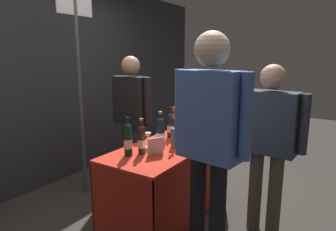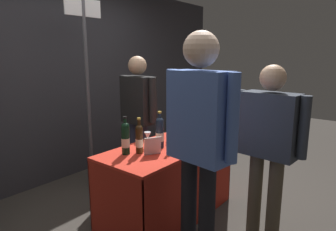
# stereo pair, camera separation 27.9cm
# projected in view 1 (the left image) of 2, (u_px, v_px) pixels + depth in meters

# --- Properties ---
(ground_plane) EXTENTS (12.00, 12.00, 0.00)m
(ground_plane) POSITION_uv_depth(u_px,v_px,m) (168.00, 215.00, 3.01)
(ground_plane) COLOR #38332D
(back_partition) EXTENTS (6.50, 0.12, 2.59)m
(back_partition) POSITION_uv_depth(u_px,v_px,m) (52.00, 81.00, 3.67)
(back_partition) COLOR #2D2D33
(back_partition) RESTS_ON ground_plane
(tasting_table) EXTENTS (1.41, 0.66, 0.75)m
(tasting_table) POSITION_uv_depth(u_px,v_px,m) (168.00, 168.00, 2.90)
(tasting_table) COLOR red
(tasting_table) RESTS_ON ground_plane
(featured_wine_bottle) EXTENTS (0.07, 0.07, 0.33)m
(featured_wine_bottle) POSITION_uv_depth(u_px,v_px,m) (170.00, 125.00, 3.11)
(featured_wine_bottle) COLOR #192333
(featured_wine_bottle) RESTS_ON tasting_table
(display_bottle_0) EXTENTS (0.08, 0.08, 0.32)m
(display_bottle_0) POSITION_uv_depth(u_px,v_px,m) (185.00, 125.00, 3.11)
(display_bottle_0) COLOR #192333
(display_bottle_0) RESTS_ON tasting_table
(display_bottle_1) EXTENTS (0.08, 0.08, 0.35)m
(display_bottle_1) POSITION_uv_depth(u_px,v_px,m) (161.00, 132.00, 2.75)
(display_bottle_1) COLOR #192333
(display_bottle_1) RESTS_ON tasting_table
(display_bottle_2) EXTENTS (0.07, 0.07, 0.33)m
(display_bottle_2) POSITION_uv_depth(u_px,v_px,m) (142.00, 139.00, 2.59)
(display_bottle_2) COLOR #38230F
(display_bottle_2) RESTS_ON tasting_table
(display_bottle_3) EXTENTS (0.08, 0.08, 0.31)m
(display_bottle_3) POSITION_uv_depth(u_px,v_px,m) (185.00, 128.00, 3.00)
(display_bottle_3) COLOR #38230F
(display_bottle_3) RESTS_ON tasting_table
(display_bottle_4) EXTENTS (0.07, 0.07, 0.34)m
(display_bottle_4) POSITION_uv_depth(u_px,v_px,m) (128.00, 139.00, 2.54)
(display_bottle_4) COLOR black
(display_bottle_4) RESTS_ON tasting_table
(wine_glass_near_vendor) EXTENTS (0.07, 0.07, 0.15)m
(wine_glass_near_vendor) POSITION_uv_depth(u_px,v_px,m) (148.00, 137.00, 2.78)
(wine_glass_near_vendor) COLOR silver
(wine_glass_near_vendor) RESTS_ON tasting_table
(wine_glass_mid) EXTENTS (0.07, 0.07, 0.14)m
(wine_glass_mid) POSITION_uv_depth(u_px,v_px,m) (178.00, 127.00, 3.18)
(wine_glass_mid) COLOR silver
(wine_glass_mid) RESTS_ON tasting_table
(flower_vase) EXTENTS (0.08, 0.08, 0.39)m
(flower_vase) POSITION_uv_depth(u_px,v_px,m) (175.00, 135.00, 2.79)
(flower_vase) COLOR slate
(flower_vase) RESTS_ON tasting_table
(brochure_stand) EXTENTS (0.15, 0.10, 0.16)m
(brochure_stand) POSITION_uv_depth(u_px,v_px,m) (156.00, 146.00, 2.56)
(brochure_stand) COLOR silver
(brochure_stand) RESTS_ON tasting_table
(vendor_presenter) EXTENTS (0.26, 0.61, 1.60)m
(vendor_presenter) POSITION_uv_depth(u_px,v_px,m) (132.00, 110.00, 3.50)
(vendor_presenter) COLOR #2D3347
(vendor_presenter) RESTS_ON ground_plane
(taster_foreground_right) EXTENTS (0.27, 0.61, 1.77)m
(taster_foreground_right) POSITION_uv_depth(u_px,v_px,m) (210.00, 132.00, 2.07)
(taster_foreground_right) COLOR black
(taster_foreground_right) RESTS_ON ground_plane
(taster_foreground_left) EXTENTS (0.24, 0.63, 1.54)m
(taster_foreground_left) POSITION_uv_depth(u_px,v_px,m) (269.00, 136.00, 2.55)
(taster_foreground_left) COLOR #4C4233
(taster_foreground_left) RESTS_ON ground_plane
(booth_signpost) EXTENTS (0.46, 0.04, 2.25)m
(booth_signpost) POSITION_uv_depth(u_px,v_px,m) (79.00, 77.00, 3.26)
(booth_signpost) COLOR #47474C
(booth_signpost) RESTS_ON ground_plane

